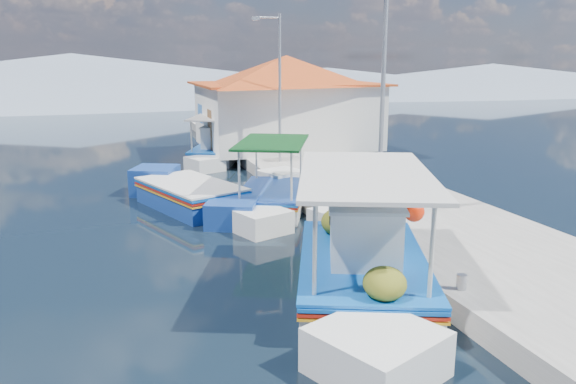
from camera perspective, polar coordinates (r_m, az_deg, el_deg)
name	(u,v)px	position (r m, az deg, el deg)	size (l,w,h in m)	color
ground	(232,280)	(12.75, -5.64, -8.86)	(160.00, 160.00, 0.00)	black
quay	(358,191)	(19.98, 7.10, 0.11)	(5.00, 44.00, 0.50)	#AFABA4
bollards	(310,189)	(18.41, 2.22, 0.34)	(0.20, 17.20, 0.30)	#A5A8AD
main_caique	(359,267)	(11.99, 7.20, -7.53)	(4.60, 8.13, 2.88)	white
caique_green_canopy	(271,199)	(18.24, -1.74, -0.68)	(3.75, 6.06, 2.50)	white
caique_blue_hull	(191,197)	(18.80, -9.71, -0.53)	(3.67, 6.66, 1.26)	navy
caique_far	(216,152)	(27.09, -7.30, 4.03)	(3.67, 6.18, 2.36)	white
harbor_building	(286,100)	(28.00, -0.18, 9.27)	(10.49, 10.49, 4.40)	white
lamp_post_near	(380,95)	(15.28, 9.20, 9.63)	(1.21, 0.14, 6.00)	#A5A8AD
lamp_post_far	(278,81)	(23.62, -1.06, 11.10)	(1.21, 0.14, 6.00)	#A5A8AD
mountain_ridge	(179,81)	(68.19, -10.91, 10.89)	(171.40, 96.00, 5.50)	gray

